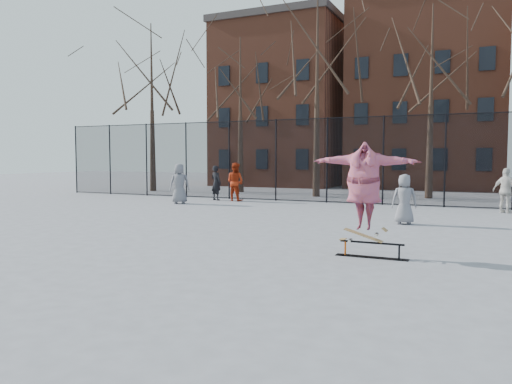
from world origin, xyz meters
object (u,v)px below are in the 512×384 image
at_px(skater, 364,193).
at_px(bystander_grey, 179,184).
at_px(skateboard, 363,239).
at_px(bystander_red, 235,182).
at_px(bystander_white, 506,191).
at_px(skate_rail, 372,251).
at_px(bystander_extra, 404,199).
at_px(bystander_black, 216,183).

height_order(skater, bystander_grey, skater).
distance_m(skateboard, bystander_red, 14.14).
relative_size(bystander_red, bystander_white, 1.08).
distance_m(skate_rail, skateboard, 0.32).
distance_m(bystander_red, bystander_extra, 10.26).
bearing_deg(bystander_black, bystander_red, -160.46).
xyz_separation_m(skateboard, bystander_extra, (-0.00, 5.78, 0.41)).
relative_size(bystander_grey, bystander_extra, 1.15).
relative_size(skate_rail, skater, 0.67).
relative_size(bystander_black, bystander_extra, 1.08).
bearing_deg(skater, bystander_black, 131.92).
xyz_separation_m(bystander_black, bystander_red, (1.07, 0.00, 0.07)).
xyz_separation_m(skater, bystander_extra, (-0.00, 5.78, -0.58)).
bearing_deg(bystander_extra, skate_rail, 77.05).
height_order(skateboard, skater, skater).
xyz_separation_m(skateboard, bystander_black, (-9.87, 11.06, 0.47)).
xyz_separation_m(bystander_grey, bystander_red, (1.68, 2.34, 0.01)).
xyz_separation_m(skate_rail, bystander_grey, (-10.66, 8.72, 0.79)).
height_order(bystander_grey, bystander_red, bystander_red).
height_order(bystander_black, bystander_red, bystander_red).
bearing_deg(skater, skateboard, 0.00).
xyz_separation_m(skateboard, bystander_grey, (-10.48, 8.72, 0.53)).
bearing_deg(bystander_white, skater, 102.55).
bearing_deg(bystander_red, skateboard, 138.75).
distance_m(skater, bystander_red, 14.14).
bearing_deg(bystander_black, skateboard, 151.28).
distance_m(skateboard, bystander_white, 11.13).
height_order(skater, bystander_red, skater).
xyz_separation_m(bystander_red, bystander_extra, (8.80, -5.28, -0.13)).
bearing_deg(skate_rail, skater, 180.00).
relative_size(bystander_grey, bystander_black, 1.07).
xyz_separation_m(bystander_grey, bystander_extra, (10.48, -2.94, -0.12)).
relative_size(skateboard, skater, 0.40).
xyz_separation_m(skater, bystander_white, (3.05, 10.69, -0.52)).
bearing_deg(skate_rail, bystander_extra, 91.80).
distance_m(skate_rail, bystander_black, 14.96).
distance_m(skate_rail, bystander_extra, 5.82).
xyz_separation_m(bystander_black, bystander_white, (12.92, -0.37, 0.00)).
relative_size(skate_rail, bystander_grey, 0.83).
xyz_separation_m(skater, bystander_grey, (-10.48, 8.72, -0.46)).
bearing_deg(bystander_black, skater, 151.28).
height_order(bystander_grey, bystander_white, bystander_grey).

